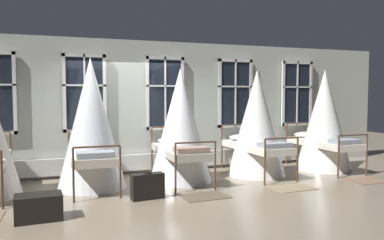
{
  "coord_description": "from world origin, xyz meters",
  "views": [
    {
      "loc": [
        -1.63,
        -7.53,
        1.78
      ],
      "look_at": [
        1.16,
        0.07,
        1.25
      ],
      "focal_mm": 36.59,
      "sensor_mm": 36.0,
      "label": 1
    }
  ],
  "objects_px": {
    "cot_fourth": "(180,127)",
    "suitcase_dark": "(147,186)",
    "travel_trunk": "(39,207)",
    "cot_third": "(91,125)",
    "cot_fifth": "(257,124)",
    "cot_sixth": "(324,121)"
  },
  "relations": [
    {
      "from": "cot_third",
      "to": "cot_sixth",
      "type": "distance_m",
      "value": 5.39
    },
    {
      "from": "cot_fourth",
      "to": "travel_trunk",
      "type": "height_order",
      "value": "cot_fourth"
    },
    {
      "from": "cot_third",
      "to": "travel_trunk",
      "type": "bearing_deg",
      "value": 152.72
    },
    {
      "from": "suitcase_dark",
      "to": "cot_sixth",
      "type": "bearing_deg",
      "value": 9.38
    },
    {
      "from": "cot_third",
      "to": "cot_fourth",
      "type": "distance_m",
      "value": 1.78
    },
    {
      "from": "suitcase_dark",
      "to": "cot_fourth",
      "type": "bearing_deg",
      "value": 44.5
    },
    {
      "from": "cot_fourth",
      "to": "cot_fifth",
      "type": "xyz_separation_m",
      "value": [
        1.8,
        0.03,
        0.01
      ]
    },
    {
      "from": "cot_sixth",
      "to": "travel_trunk",
      "type": "distance_m",
      "value": 6.61
    },
    {
      "from": "cot_third",
      "to": "cot_fifth",
      "type": "relative_size",
      "value": 1.06
    },
    {
      "from": "cot_third",
      "to": "travel_trunk",
      "type": "height_order",
      "value": "cot_third"
    },
    {
      "from": "cot_fourth",
      "to": "suitcase_dark",
      "type": "height_order",
      "value": "cot_fourth"
    },
    {
      "from": "cot_third",
      "to": "travel_trunk",
      "type": "xyz_separation_m",
      "value": [
        -0.92,
        -1.73,
        -1.02
      ]
    },
    {
      "from": "cot_third",
      "to": "cot_sixth",
      "type": "relative_size",
      "value": 1.04
    },
    {
      "from": "cot_fourth",
      "to": "travel_trunk",
      "type": "bearing_deg",
      "value": 124.01
    },
    {
      "from": "cot_third",
      "to": "cot_fifth",
      "type": "bearing_deg",
      "value": -89.07
    },
    {
      "from": "cot_fourth",
      "to": "suitcase_dark",
      "type": "bearing_deg",
      "value": 141.16
    },
    {
      "from": "cot_fourth",
      "to": "cot_fifth",
      "type": "distance_m",
      "value": 1.8
    },
    {
      "from": "cot_fifth",
      "to": "cot_sixth",
      "type": "distance_m",
      "value": 1.82
    },
    {
      "from": "cot_fourth",
      "to": "suitcase_dark",
      "type": "relative_size",
      "value": 4.03
    },
    {
      "from": "suitcase_dark",
      "to": "travel_trunk",
      "type": "height_order",
      "value": "suitcase_dark"
    },
    {
      "from": "cot_third",
      "to": "travel_trunk",
      "type": "distance_m",
      "value": 2.21
    },
    {
      "from": "cot_fifth",
      "to": "cot_sixth",
      "type": "height_order",
      "value": "cot_sixth"
    }
  ]
}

